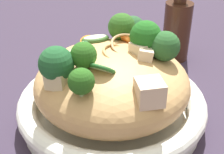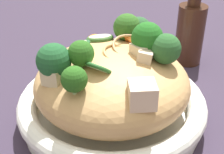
{
  "view_description": "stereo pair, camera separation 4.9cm",
  "coord_description": "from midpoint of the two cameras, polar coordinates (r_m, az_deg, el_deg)",
  "views": [
    {
      "loc": [
        0.13,
        -0.41,
        0.34
      ],
      "look_at": [
        0.0,
        0.0,
        0.08
      ],
      "focal_mm": 52.19,
      "sensor_mm": 36.0,
      "label": 1
    },
    {
      "loc": [
        0.17,
        -0.39,
        0.34
      ],
      "look_at": [
        0.0,
        0.0,
        0.08
      ],
      "focal_mm": 52.19,
      "sensor_mm": 36.0,
      "label": 2
    }
  ],
  "objects": [
    {
      "name": "carrot_coins",
      "position": [
        0.52,
        4.79,
        5.1
      ],
      "size": [
        0.16,
        0.12,
        0.04
      ],
      "color": "orange",
      "rests_on": "serving_bowl"
    },
    {
      "name": "chicken_chunks",
      "position": [
        0.44,
        5.15,
        0.28
      ],
      "size": [
        0.16,
        0.13,
        0.04
      ],
      "color": "beige",
      "rests_on": "serving_bowl"
    },
    {
      "name": "serving_bowl",
      "position": [
        0.53,
        2.71,
        -5.24
      ],
      "size": [
        0.3,
        0.3,
        0.05
      ],
      "color": "white",
      "rests_on": "ground_plane"
    },
    {
      "name": "noodle_heap",
      "position": [
        0.5,
        2.83,
        -1.06
      ],
      "size": [
        0.24,
        0.24,
        0.11
      ],
      "color": "tan",
      "rests_on": "serving_bowl"
    },
    {
      "name": "broccoli_florets",
      "position": [
        0.48,
        4.04,
        5.52
      ],
      "size": [
        0.19,
        0.23,
        0.07
      ],
      "color": "#97B06D",
      "rests_on": "serving_bowl"
    },
    {
      "name": "zucchini_slices",
      "position": [
        0.5,
        -0.53,
        5.14
      ],
      "size": [
        0.1,
        0.15,
        0.03
      ],
      "color": "beige",
      "rests_on": "serving_bowl"
    },
    {
      "name": "soy_sauce_bottle",
      "position": [
        0.7,
        15.52,
        7.48
      ],
      "size": [
        0.06,
        0.06,
        0.16
      ],
      "color": "#381E14",
      "rests_on": "ground_plane"
    },
    {
      "name": "ground_plane",
      "position": [
        0.54,
        2.64,
        -7.41
      ],
      "size": [
        3.0,
        3.0,
        0.0
      ],
      "primitive_type": "plane",
      "color": "#312738"
    }
  ]
}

